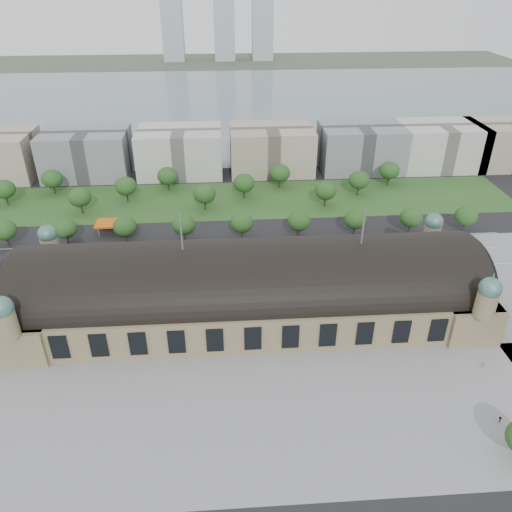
{
  "coord_description": "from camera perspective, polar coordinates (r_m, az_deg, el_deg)",
  "views": [
    {
      "loc": [
        -6.85,
        -132.51,
        100.31
      ],
      "look_at": [
        3.28,
        14.19,
        14.0
      ],
      "focal_mm": 35.0,
      "sensor_mm": 36.0,
      "label": 1
    }
  ],
  "objects": [
    {
      "name": "ground",
      "position": [
        166.34,
        -0.8,
        -6.68
      ],
      "size": [
        900.0,
        900.0,
        0.0
      ],
      "primitive_type": "plane",
      "color": "black",
      "rests_on": "ground"
    },
    {
      "name": "station",
      "position": [
        160.35,
        -0.82,
        -3.75
      ],
      "size": [
        150.0,
        48.4,
        44.3
      ],
      "color": "#867853",
      "rests_on": "ground"
    },
    {
      "name": "plaza_south",
      "position": [
        134.83,
        4.79,
        -17.8
      ],
      "size": [
        190.0,
        48.0,
        0.12
      ],
      "primitive_type": "cube",
      "color": "gray",
      "rests_on": "ground"
    },
    {
      "name": "road_slab",
      "position": [
        198.26,
        -7.2,
        -0.25
      ],
      "size": [
        260.0,
        26.0,
        0.1
      ],
      "primitive_type": "cube",
      "color": "black",
      "rests_on": "ground"
    },
    {
      "name": "grass_belt",
      "position": [
        246.95,
        -5.53,
        6.3
      ],
      "size": [
        300.0,
        45.0,
        0.1
      ],
      "primitive_type": "cube",
      "color": "#2A4F1F",
      "rests_on": "ground"
    },
    {
      "name": "petrol_station",
      "position": [
        225.42,
        -15.62,
        3.63
      ],
      "size": [
        14.0,
        13.0,
        5.05
      ],
      "color": "#D15C0C",
      "rests_on": "ground"
    },
    {
      "name": "lake",
      "position": [
        442.09,
        -3.1,
        17.25
      ],
      "size": [
        700.0,
        320.0,
        0.08
      ],
      "primitive_type": "cube",
      "color": "slate",
      "rests_on": "ground"
    },
    {
      "name": "far_shore",
      "position": [
        638.47,
        -3.53,
        21.32
      ],
      "size": [
        700.0,
        120.0,
        0.14
      ],
      "primitive_type": "cube",
      "color": "#44513D",
      "rests_on": "ground"
    },
    {
      "name": "far_tower_left",
      "position": [
        645.53,
        -9.53,
        24.68
      ],
      "size": [
        24.0,
        24.0,
        80.0
      ],
      "primitive_type": "cube",
      "color": "#9EA8B2",
      "rests_on": "ground"
    },
    {
      "name": "far_tower_mid",
      "position": [
        643.15,
        -3.67,
        25.2
      ],
      "size": [
        24.0,
        24.0,
        85.0
      ],
      "primitive_type": "cube",
      "color": "#9EA8B2",
      "rests_on": "ground"
    },
    {
      "name": "far_tower_right",
      "position": [
        645.67,
        0.74,
        24.83
      ],
      "size": [
        24.0,
        24.0,
        75.0
      ],
      "primitive_type": "cube",
      "color": "#9EA8B2",
      "rests_on": "ground"
    },
    {
      "name": "office_2",
      "position": [
        289.21,
        -18.75,
        11.04
      ],
      "size": [
        45.0,
        32.0,
        24.0
      ],
      "primitive_type": "cube",
      "color": "gray",
      "rests_on": "ground"
    },
    {
      "name": "office_3",
      "position": [
        280.77,
        -8.66,
        11.74
      ],
      "size": [
        45.0,
        32.0,
        24.0
      ],
      "primitive_type": "cube",
      "color": "#B6B2AC",
      "rests_on": "ground"
    },
    {
      "name": "office_4",
      "position": [
        281.1,
        1.77,
        12.09
      ],
      "size": [
        45.0,
        32.0,
        24.0
      ],
      "primitive_type": "cube",
      "color": "tan",
      "rests_on": "ground"
    },
    {
      "name": "office_5",
      "position": [
        290.17,
        11.87,
        12.05
      ],
      "size": [
        45.0,
        32.0,
        24.0
      ],
      "primitive_type": "cube",
      "color": "gray",
      "rests_on": "ground"
    },
    {
      "name": "office_6",
      "position": [
        305.19,
        20.22,
        11.75
      ],
      "size": [
        45.0,
        32.0,
        24.0
      ],
      "primitive_type": "cube",
      "color": "#B6B2AC",
      "rests_on": "ground"
    },
    {
      "name": "office_7",
      "position": [
        323.25,
        26.86,
        11.34
      ],
      "size": [
        45.0,
        32.0,
        24.0
      ],
      "primitive_type": "cube",
      "color": "tan",
      "rests_on": "ground"
    },
    {
      "name": "tree_row_1",
      "position": [
        225.81,
        -26.8,
        2.66
      ],
      "size": [
        9.6,
        9.6,
        11.52
      ],
      "color": "#2D2116",
      "rests_on": "ground"
    },
    {
      "name": "tree_row_2",
      "position": [
        217.45,
        -20.99,
        2.98
      ],
      "size": [
        9.6,
        9.6,
        11.52
      ],
      "color": "#2D2116",
      "rests_on": "ground"
    },
    {
      "name": "tree_row_3",
      "position": [
        211.51,
        -14.77,
        3.29
      ],
      "size": [
        9.6,
        9.6,
        11.52
      ],
      "color": "#2D2116",
      "rests_on": "ground"
    },
    {
      "name": "tree_row_4",
      "position": [
        208.17,
        -8.27,
        3.57
      ],
      "size": [
        9.6,
        9.6,
        11.52
      ],
      "color": "#2D2116",
      "rests_on": "ground"
    },
    {
      "name": "tree_row_5",
      "position": [
        207.58,
        -1.65,
        3.82
      ],
      "size": [
        9.6,
        9.6,
        11.52
      ],
      "color": "#2D2116",
      "rests_on": "ground"
    },
    {
      "name": "tree_row_6",
      "position": [
        209.74,
        4.93,
        4.01
      ],
      "size": [
        9.6,
        9.6,
        11.52
      ],
      "color": "#2D2116",
      "rests_on": "ground"
    },
    {
      "name": "tree_row_7",
      "position": [
        214.59,
        11.3,
        4.14
      ],
      "size": [
        9.6,
        9.6,
        11.52
      ],
      "color": "#2D2116",
      "rests_on": "ground"
    },
    {
      "name": "tree_row_8",
      "position": [
        221.94,
        17.32,
        4.22
      ],
      "size": [
        9.6,
        9.6,
        11.52
      ],
      "color": "#2D2116",
      "rests_on": "ground"
    },
    {
      "name": "tree_row_9",
      "position": [
        231.56,
        22.89,
        4.25
      ],
      "size": [
        9.6,
        9.6,
        11.52
      ],
      "color": "#2D2116",
      "rests_on": "ground"
    },
    {
      "name": "tree_belt_1",
      "position": [
        266.69,
        -26.84,
        6.82
      ],
      "size": [
        10.4,
        10.4,
        12.48
      ],
      "color": "#2D2116",
      "rests_on": "ground"
    },
    {
      "name": "tree_belt_2",
      "position": [
        270.42,
        -22.27,
        8.17
      ],
      "size": [
        10.4,
        10.4,
        12.48
      ],
      "color": "#2D2116",
      "rests_on": "ground"
    },
    {
      "name": "tree_belt_3",
      "position": [
        243.58,
        -19.51,
        6.35
      ],
      "size": [
        10.4,
        10.4,
        12.48
      ],
      "color": "#2D2116",
      "rests_on": "ground"
    },
    {
      "name": "tree_belt_4",
      "position": [
        249.99,
        -14.66,
        7.74
      ],
      "size": [
        10.4,
        10.4,
        12.48
      ],
      "color": "#2D2116",
      "rests_on": "ground"
    },
    {
      "name": "tree_belt_5",
      "position": [
        258.21,
        -10.07,
        9.0
      ],
      "size": [
        10.4,
        10.4,
        12.48
      ],
      "color": "#2D2116",
      "rests_on": "ground"
    },
    {
      "name": "tree_belt_6",
      "position": [
        234.61,
        -5.91,
        7.09
      ],
      "size": [
        10.4,
        10.4,
        12.48
      ],
      "color": "#2D2116",
      "rests_on": "ground"
    },
    {
      "name": "tree_belt_7",
      "position": [
        245.7,
        -1.38,
        8.35
      ],
      "size": [
        10.4,
        10.4,
        12.48
      ],
      "color": "#2D2116",
      "rests_on": "ground"
    },
    {
      "name": "tree_belt_8",
      "position": [
        258.28,
        2.76,
        9.45
      ],
      "size": [
        10.4,
        10.4,
        12.48
      ],
      "color": "#2D2116",
      "rests_on": "ground"
    },
    {
      "name": "tree_belt_9",
      "position": [
        239.26,
        7.97,
        7.43
      ],
      "size": [
        10.4,
        10.4,
        12.48
      ],
      "color": "#2D2116",
      "rests_on": "ground"
    },
    {
      "name": "tree_belt_10",
      "position": [
        254.44,
        11.7,
        8.51
      ],
      "size": [
        10.4,
        10.4,
        12.48
      ],
      "color": "#2D2116",
      "rests_on": "ground"
    },
    {
      "name": "tree_belt_11",
      "position": [
        270.64,
        15.01,
        9.44
      ],
      "size": [
        10.4,
        10.4,
        12.48
      ],
      "color": "#2D2116",
      "rests_on": "ground"
    },
    {
      "name": "traffic_car_3",
      "position": [
        204.68,
        -6.21,
        1.12
      ],
      "size": [
        5.43,
        2.21,
        1.57
      ],
      "primitive_type": "imported",
      "rotation": [
        0.0,
        0.0,
        1.57
      ],
      "color": "maroon",
      "rests_on": "ground"
    },
    {
      "name": "traffic_car_4",
      "position": [
        195.59,
        -1.67,
        -0.2
      ],
      "size": [
        4.65,
        2.32,
        1.52
      ],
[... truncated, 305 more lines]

